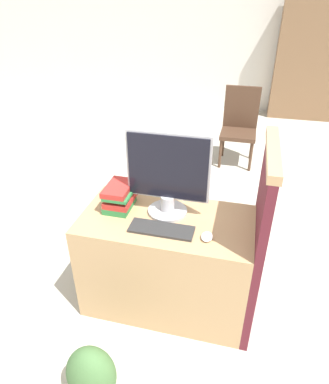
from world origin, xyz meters
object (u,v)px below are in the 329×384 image
object	(u,v)px
monitor	(168,176)
book_stack	(120,196)
far_chair	(240,123)
keyboard	(162,229)
mouse	(207,237)
backpack	(91,376)

from	to	relation	value
monitor	book_stack	xyz separation A→B (m)	(-0.32, -0.01, -0.19)
far_chair	book_stack	bearing A→B (deg)	-65.58
keyboard	mouse	bearing A→B (deg)	-2.80
keyboard	mouse	size ratio (longest dim) A/B	4.16
far_chair	mouse	bearing A→B (deg)	-51.80
backpack	far_chair	bearing A→B (deg)	80.52
mouse	book_stack	size ratio (longest dim) A/B	0.36
far_chair	backpack	bearing A→B (deg)	-60.15
mouse	book_stack	bearing A→B (deg)	161.75
keyboard	mouse	xyz separation A→B (m)	(0.28, -0.01, 0.01)
mouse	far_chair	size ratio (longest dim) A/B	0.10
monitor	book_stack	distance (m)	0.38
mouse	backpack	distance (m)	1.00
monitor	keyboard	size ratio (longest dim) A/B	1.39
backpack	far_chair	xyz separation A→B (m)	(0.56, 3.37, 0.33)
backpack	book_stack	bearing A→B (deg)	97.12
monitor	keyboard	xyz separation A→B (m)	(0.01, -0.20, -0.26)
mouse	backpack	size ratio (longest dim) A/B	0.25
mouse	far_chair	world-z (taller)	far_chair
book_stack	backpack	size ratio (longest dim) A/B	0.71
keyboard	mouse	distance (m)	0.28
monitor	keyboard	bearing A→B (deg)	-86.19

